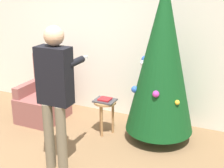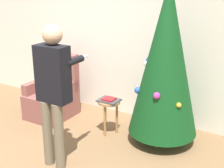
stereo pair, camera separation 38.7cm
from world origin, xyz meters
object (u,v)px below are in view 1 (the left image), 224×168
christmas_tree (162,57)px  person_standing (55,87)px  armchair (45,99)px  side_stool (105,108)px

christmas_tree → person_standing: bearing=-127.0°
person_standing → armchair: bearing=132.2°
side_stool → christmas_tree: bearing=13.1°
armchair → person_standing: 1.65m
armchair → side_stool: bearing=-4.3°
christmas_tree → side_stool: (-0.77, -0.18, -0.80)m
armchair → side_stool: size_ratio=2.00×
christmas_tree → person_standing: christmas_tree is taller
christmas_tree → side_stool: christmas_tree is taller
side_stool → person_standing: bearing=-97.5°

